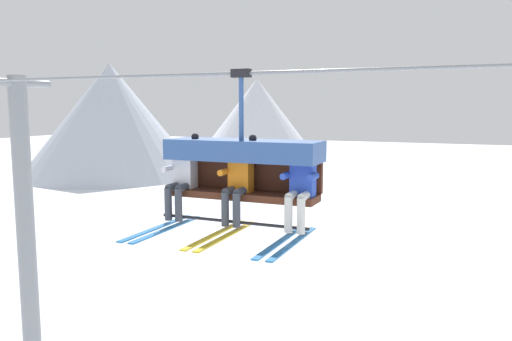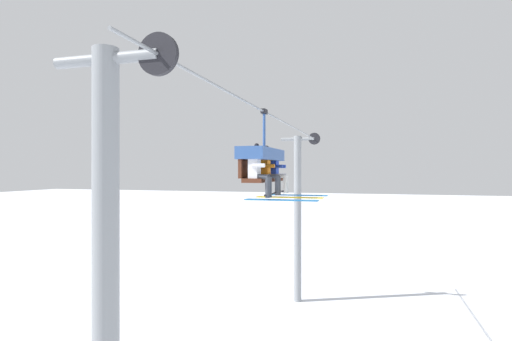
{
  "view_description": "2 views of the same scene",
  "coord_description": "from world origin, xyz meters",
  "px_view_note": "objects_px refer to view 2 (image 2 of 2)",
  "views": [
    {
      "loc": [
        1.95,
        -7.3,
        7.31
      ],
      "look_at": [
        -0.82,
        -0.82,
        6.41
      ],
      "focal_mm": 35.0,
      "sensor_mm": 36.0,
      "label": 1
    },
    {
      "loc": [
        -10.91,
        -3.48,
        6.28
      ],
      "look_at": [
        -1.18,
        -0.62,
        6.27
      ],
      "focal_mm": 28.0,
      "sensor_mm": 36.0,
      "label": 2
    }
  ],
  "objects_px": {
    "lift_tower_near": "(107,324)",
    "skier_orange": "(269,171)",
    "chairlift_chair": "(261,160)",
    "skier_blue": "(278,171)",
    "lift_tower_far": "(298,214)",
    "skier_white": "(259,171)"
  },
  "relations": [
    {
      "from": "chairlift_chair",
      "to": "skier_orange",
      "type": "relative_size",
      "value": 1.36
    },
    {
      "from": "skier_orange",
      "to": "skier_blue",
      "type": "relative_size",
      "value": 1.0
    },
    {
      "from": "lift_tower_far",
      "to": "lift_tower_near",
      "type": "bearing_deg",
      "value": 180.0
    },
    {
      "from": "skier_white",
      "to": "skier_orange",
      "type": "relative_size",
      "value": 1.0
    },
    {
      "from": "lift_tower_near",
      "to": "skier_orange",
      "type": "xyz_separation_m",
      "value": [
        5.25,
        -0.92,
        2.08
      ]
    },
    {
      "from": "lift_tower_near",
      "to": "lift_tower_far",
      "type": "height_order",
      "value": "same"
    },
    {
      "from": "skier_orange",
      "to": "chairlift_chair",
      "type": "bearing_deg",
      "value": 90.89
    },
    {
      "from": "lift_tower_near",
      "to": "lift_tower_far",
      "type": "distance_m",
      "value": 14.32
    },
    {
      "from": "chairlift_chair",
      "to": "skier_white",
      "type": "distance_m",
      "value": 1.0
    },
    {
      "from": "chairlift_chair",
      "to": "skier_blue",
      "type": "height_order",
      "value": "chairlift_chair"
    },
    {
      "from": "chairlift_chair",
      "to": "skier_blue",
      "type": "distance_m",
      "value": 1.01
    },
    {
      "from": "lift_tower_far",
      "to": "skier_blue",
      "type": "bearing_deg",
      "value": -173.49
    },
    {
      "from": "skier_white",
      "to": "skier_blue",
      "type": "distance_m",
      "value": 1.88
    },
    {
      "from": "skier_white",
      "to": "chairlift_chair",
      "type": "bearing_deg",
      "value": 12.9
    },
    {
      "from": "lift_tower_near",
      "to": "skier_orange",
      "type": "height_order",
      "value": "lift_tower_near"
    },
    {
      "from": "lift_tower_far",
      "to": "skier_blue",
      "type": "height_order",
      "value": "lift_tower_far"
    },
    {
      "from": "skier_orange",
      "to": "skier_blue",
      "type": "bearing_deg",
      "value": -0.42
    },
    {
      "from": "chairlift_chair",
      "to": "skier_white",
      "type": "relative_size",
      "value": 1.36
    },
    {
      "from": "lift_tower_near",
      "to": "skier_white",
      "type": "height_order",
      "value": "lift_tower_near"
    },
    {
      "from": "skier_blue",
      "to": "lift_tower_far",
      "type": "bearing_deg",
      "value": 6.51
    },
    {
      "from": "lift_tower_near",
      "to": "chairlift_chair",
      "type": "xyz_separation_m",
      "value": [
        5.24,
        -0.71,
        2.34
      ]
    },
    {
      "from": "lift_tower_far",
      "to": "chairlift_chair",
      "type": "xyz_separation_m",
      "value": [
        -9.08,
        -0.71,
        2.34
      ]
    }
  ]
}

